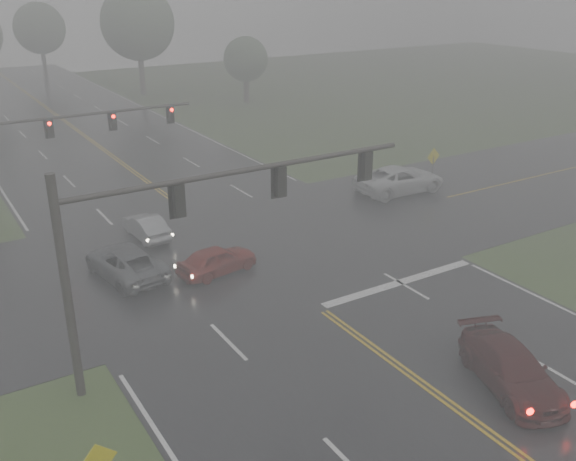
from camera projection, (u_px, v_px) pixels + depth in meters
main_road at (255, 261)px, 31.63m from camera, size 18.00×160.00×0.02m
cross_street at (236, 247)px, 33.21m from camera, size 120.00×14.00×0.02m
stop_bar at (400, 283)px, 29.41m from camera, size 8.50×0.50×0.01m
sedan_maroon at (508, 386)px, 22.07m from camera, size 3.44×5.26×1.42m
sedan_red at (218, 273)px, 30.40m from camera, size 4.12×2.19×1.33m
sedan_silver at (147, 238)px, 34.43m from camera, size 1.51×3.86×1.25m
car_grey at (127, 277)px, 30.03m from camera, size 3.04×5.38×1.42m
pickup_white at (399, 192)px, 41.59m from camera, size 6.13×2.97×1.68m
signal_gantry_near at (183, 221)px, 21.64m from camera, size 13.33×0.34×7.76m
signal_gantry_far at (54, 140)px, 35.35m from camera, size 11.93×0.34×6.64m
sign_diamond_east at (433, 161)px, 41.59m from camera, size 1.14×0.14×2.74m
tree_ne_a at (138, 23)px, 71.62m from camera, size 8.23×8.23×12.08m
tree_e_near at (246, 59)px, 68.49m from camera, size 4.76×4.76×6.99m
tree_n_far at (39, 28)px, 84.07m from camera, size 6.61×6.61×9.71m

